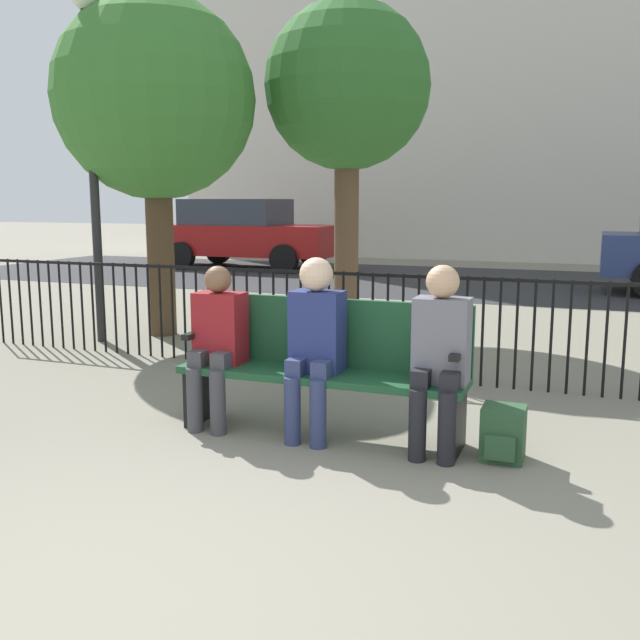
{
  "coord_description": "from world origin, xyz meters",
  "views": [
    {
      "loc": [
        1.68,
        -2.09,
        1.58
      ],
      "look_at": [
        0.0,
        2.25,
        0.8
      ],
      "focal_mm": 40.0,
      "sensor_mm": 36.0,
      "label": 1
    }
  ],
  "objects_px": {
    "tree_2": "(155,100)",
    "seated_person_0": "(217,338)",
    "seated_person_1": "(315,338)",
    "lamp_post": "(90,112)",
    "park_bench": "(324,362)",
    "backpack": "(503,434)",
    "seated_person_2": "(440,350)",
    "tree_1": "(347,90)",
    "parked_car_0": "(245,232)"
  },
  "relations": [
    {
      "from": "tree_2",
      "to": "seated_person_0",
      "type": "bearing_deg",
      "value": -50.67
    },
    {
      "from": "seated_person_1",
      "to": "lamp_post",
      "type": "relative_size",
      "value": 0.32
    },
    {
      "from": "park_bench",
      "to": "backpack",
      "type": "relative_size",
      "value": 5.88
    },
    {
      "from": "backpack",
      "to": "seated_person_2",
      "type": "bearing_deg",
      "value": -174.86
    },
    {
      "from": "seated_person_2",
      "to": "lamp_post",
      "type": "xyz_separation_m",
      "value": [
        -4.33,
        2.25,
        1.86
      ]
    },
    {
      "from": "tree_2",
      "to": "lamp_post",
      "type": "bearing_deg",
      "value": -124.57
    },
    {
      "from": "tree_1",
      "to": "seated_person_2",
      "type": "bearing_deg",
      "value": -63.72
    },
    {
      "from": "seated_person_2",
      "to": "seated_person_1",
      "type": "bearing_deg",
      "value": 179.91
    },
    {
      "from": "lamp_post",
      "to": "seated_person_1",
      "type": "bearing_deg",
      "value": -32.72
    },
    {
      "from": "park_bench",
      "to": "seated_person_1",
      "type": "relative_size",
      "value": 1.62
    },
    {
      "from": "tree_2",
      "to": "parked_car_0",
      "type": "relative_size",
      "value": 0.92
    },
    {
      "from": "seated_person_1",
      "to": "seated_person_2",
      "type": "xyz_separation_m",
      "value": [
        0.83,
        -0.0,
        -0.02
      ]
    },
    {
      "from": "seated_person_2",
      "to": "backpack",
      "type": "xyz_separation_m",
      "value": [
        0.4,
        0.04,
        -0.5
      ]
    },
    {
      "from": "seated_person_1",
      "to": "backpack",
      "type": "distance_m",
      "value": 1.34
    },
    {
      "from": "park_bench",
      "to": "seated_person_1",
      "type": "xyz_separation_m",
      "value": [
        -0.02,
        -0.13,
        0.19
      ]
    },
    {
      "from": "parked_car_0",
      "to": "backpack",
      "type": "bearing_deg",
      "value": -56.03
    },
    {
      "from": "tree_1",
      "to": "seated_person_0",
      "type": "bearing_deg",
      "value": -83.49
    },
    {
      "from": "park_bench",
      "to": "tree_2",
      "type": "distance_m",
      "value": 4.68
    },
    {
      "from": "backpack",
      "to": "tree_2",
      "type": "distance_m",
      "value": 5.74
    },
    {
      "from": "park_bench",
      "to": "seated_person_0",
      "type": "distance_m",
      "value": 0.77
    },
    {
      "from": "seated_person_2",
      "to": "lamp_post",
      "type": "height_order",
      "value": "lamp_post"
    },
    {
      "from": "seated_person_1",
      "to": "tree_1",
      "type": "relative_size",
      "value": 0.31
    },
    {
      "from": "seated_person_1",
      "to": "lamp_post",
      "type": "distance_m",
      "value": 4.55
    },
    {
      "from": "seated_person_2",
      "to": "tree_2",
      "type": "xyz_separation_m",
      "value": [
        -3.91,
        2.86,
        2.04
      ]
    },
    {
      "from": "park_bench",
      "to": "seated_person_1",
      "type": "height_order",
      "value": "seated_person_1"
    },
    {
      "from": "tree_2",
      "to": "lamp_post",
      "type": "xyz_separation_m",
      "value": [
        -0.42,
        -0.61,
        -0.18
      ]
    },
    {
      "from": "lamp_post",
      "to": "parked_car_0",
      "type": "xyz_separation_m",
      "value": [
        -2.57,
        8.62,
        -1.69
      ]
    },
    {
      "from": "park_bench",
      "to": "seated_person_1",
      "type": "distance_m",
      "value": 0.23
    },
    {
      "from": "seated_person_0",
      "to": "backpack",
      "type": "distance_m",
      "value": 2.02
    },
    {
      "from": "backpack",
      "to": "tree_1",
      "type": "xyz_separation_m",
      "value": [
        -2.44,
        4.09,
        2.73
      ]
    },
    {
      "from": "seated_person_1",
      "to": "seated_person_2",
      "type": "bearing_deg",
      "value": -0.09
    },
    {
      "from": "lamp_post",
      "to": "parked_car_0",
      "type": "distance_m",
      "value": 9.15
    },
    {
      "from": "lamp_post",
      "to": "parked_car_0",
      "type": "height_order",
      "value": "lamp_post"
    },
    {
      "from": "seated_person_1",
      "to": "seated_person_0",
      "type": "bearing_deg",
      "value": -179.63
    },
    {
      "from": "seated_person_2",
      "to": "lamp_post",
      "type": "distance_m",
      "value": 5.22
    },
    {
      "from": "backpack",
      "to": "lamp_post",
      "type": "height_order",
      "value": "lamp_post"
    },
    {
      "from": "seated_person_2",
      "to": "backpack",
      "type": "distance_m",
      "value": 0.64
    },
    {
      "from": "seated_person_2",
      "to": "parked_car_0",
      "type": "height_order",
      "value": "parked_car_0"
    },
    {
      "from": "tree_1",
      "to": "lamp_post",
      "type": "height_order",
      "value": "tree_1"
    },
    {
      "from": "seated_person_0",
      "to": "tree_1",
      "type": "bearing_deg",
      "value": 96.51
    },
    {
      "from": "seated_person_2",
      "to": "tree_1",
      "type": "bearing_deg",
      "value": 116.28
    },
    {
      "from": "parked_car_0",
      "to": "park_bench",
      "type": "bearing_deg",
      "value": -60.46
    },
    {
      "from": "seated_person_0",
      "to": "tree_2",
      "type": "xyz_separation_m",
      "value": [
        -2.34,
        2.86,
        2.07
      ]
    },
    {
      "from": "park_bench",
      "to": "lamp_post",
      "type": "relative_size",
      "value": 0.51
    },
    {
      "from": "seated_person_1",
      "to": "parked_car_0",
      "type": "height_order",
      "value": "parked_car_0"
    },
    {
      "from": "tree_1",
      "to": "lamp_post",
      "type": "distance_m",
      "value": 2.99
    },
    {
      "from": "seated_person_1",
      "to": "parked_car_0",
      "type": "relative_size",
      "value": 0.29
    },
    {
      "from": "seated_person_0",
      "to": "parked_car_0",
      "type": "relative_size",
      "value": 0.27
    },
    {
      "from": "seated_person_0",
      "to": "tree_1",
      "type": "xyz_separation_m",
      "value": [
        -0.47,
        4.13,
        2.26
      ]
    },
    {
      "from": "seated_person_1",
      "to": "tree_2",
      "type": "distance_m",
      "value": 4.66
    }
  ]
}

